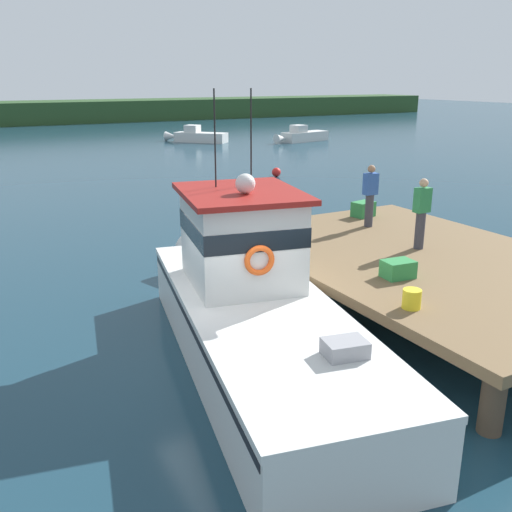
{
  "coord_description": "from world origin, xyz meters",
  "views": [
    {
      "loc": [
        -4.28,
        -8.85,
        4.98
      ],
      "look_at": [
        1.2,
        1.24,
        1.4
      ],
      "focal_mm": 40.18,
      "sensor_mm": 36.0,
      "label": 1
    }
  ],
  "objects_px": {
    "moored_boat_near_channel": "(302,136)",
    "deckhand_further_back": "(370,195)",
    "crate_single_by_cleat": "(398,269)",
    "crate_stack_mid_dock": "(363,209)",
    "moored_boat_off_the_point": "(197,136)",
    "mooring_buoy_outer": "(276,172)",
    "deckhand_by_the_boat": "(421,212)",
    "main_fishing_boat": "(251,304)",
    "bait_bucket": "(412,299)"
  },
  "relations": [
    {
      "from": "crate_stack_mid_dock",
      "to": "moored_boat_off_the_point",
      "type": "distance_m",
      "value": 32.03
    },
    {
      "from": "deckhand_further_back",
      "to": "moored_boat_off_the_point",
      "type": "height_order",
      "value": "deckhand_further_back"
    },
    {
      "from": "deckhand_further_back",
      "to": "main_fishing_boat",
      "type": "bearing_deg",
      "value": -150.21
    },
    {
      "from": "deckhand_further_back",
      "to": "moored_boat_off_the_point",
      "type": "xyz_separation_m",
      "value": [
        8.54,
        31.98,
        -1.6
      ]
    },
    {
      "from": "deckhand_by_the_boat",
      "to": "mooring_buoy_outer",
      "type": "relative_size",
      "value": 3.45
    },
    {
      "from": "deckhand_further_back",
      "to": "moored_boat_off_the_point",
      "type": "bearing_deg",
      "value": 75.05
    },
    {
      "from": "moored_boat_off_the_point",
      "to": "moored_boat_near_channel",
      "type": "height_order",
      "value": "moored_boat_off_the_point"
    },
    {
      "from": "bait_bucket",
      "to": "deckhand_by_the_boat",
      "type": "distance_m",
      "value": 3.83
    },
    {
      "from": "main_fishing_boat",
      "to": "crate_stack_mid_dock",
      "type": "relative_size",
      "value": 16.61
    },
    {
      "from": "crate_stack_mid_dock",
      "to": "moored_boat_near_channel",
      "type": "height_order",
      "value": "crate_stack_mid_dock"
    },
    {
      "from": "bait_bucket",
      "to": "moored_boat_near_channel",
      "type": "relative_size",
      "value": 0.06
    },
    {
      "from": "deckhand_further_back",
      "to": "moored_boat_off_the_point",
      "type": "relative_size",
      "value": 0.36
    },
    {
      "from": "main_fishing_boat",
      "to": "deckhand_by_the_boat",
      "type": "relative_size",
      "value": 6.11
    },
    {
      "from": "moored_boat_near_channel",
      "to": "deckhand_further_back",
      "type": "bearing_deg",
      "value": -119.83
    },
    {
      "from": "crate_single_by_cleat",
      "to": "mooring_buoy_outer",
      "type": "distance_m",
      "value": 19.41
    },
    {
      "from": "crate_single_by_cleat",
      "to": "moored_boat_near_channel",
      "type": "distance_m",
      "value": 36.65
    },
    {
      "from": "crate_single_by_cleat",
      "to": "deckhand_by_the_boat",
      "type": "xyz_separation_m",
      "value": [
        1.81,
        1.31,
        0.68
      ]
    },
    {
      "from": "main_fishing_boat",
      "to": "deckhand_by_the_boat",
      "type": "distance_m",
      "value": 4.95
    },
    {
      "from": "crate_stack_mid_dock",
      "to": "deckhand_by_the_boat",
      "type": "relative_size",
      "value": 0.37
    },
    {
      "from": "crate_stack_mid_dock",
      "to": "deckhand_further_back",
      "type": "distance_m",
      "value": 1.31
    },
    {
      "from": "deckhand_by_the_boat",
      "to": "moored_boat_off_the_point",
      "type": "bearing_deg",
      "value": 75.49
    },
    {
      "from": "moored_boat_near_channel",
      "to": "mooring_buoy_outer",
      "type": "distance_m",
      "value": 17.53
    },
    {
      "from": "crate_single_by_cleat",
      "to": "moored_boat_near_channel",
      "type": "bearing_deg",
      "value": 60.03
    },
    {
      "from": "deckhand_further_back",
      "to": "moored_boat_near_channel",
      "type": "bearing_deg",
      "value": 60.17
    },
    {
      "from": "crate_stack_mid_dock",
      "to": "moored_boat_near_channel",
      "type": "bearing_deg",
      "value": 60.24
    },
    {
      "from": "mooring_buoy_outer",
      "to": "crate_stack_mid_dock",
      "type": "bearing_deg",
      "value": -110.54
    },
    {
      "from": "main_fishing_boat",
      "to": "deckhand_by_the_boat",
      "type": "height_order",
      "value": "main_fishing_boat"
    },
    {
      "from": "bait_bucket",
      "to": "mooring_buoy_outer",
      "type": "relative_size",
      "value": 0.72
    },
    {
      "from": "main_fishing_boat",
      "to": "bait_bucket",
      "type": "height_order",
      "value": "main_fishing_boat"
    },
    {
      "from": "moored_boat_off_the_point",
      "to": "mooring_buoy_outer",
      "type": "xyz_separation_m",
      "value": [
        -2.95,
        -17.68,
        -0.22
      ]
    },
    {
      "from": "main_fishing_boat",
      "to": "moored_boat_off_the_point",
      "type": "distance_m",
      "value": 37.46
    },
    {
      "from": "main_fishing_boat",
      "to": "mooring_buoy_outer",
      "type": "relative_size",
      "value": 21.07
    },
    {
      "from": "crate_single_by_cleat",
      "to": "crate_stack_mid_dock",
      "type": "bearing_deg",
      "value": 58.76
    },
    {
      "from": "crate_stack_mid_dock",
      "to": "bait_bucket",
      "type": "relative_size",
      "value": 1.76
    },
    {
      "from": "deckhand_by_the_boat",
      "to": "deckhand_further_back",
      "type": "height_order",
      "value": "same"
    },
    {
      "from": "mooring_buoy_outer",
      "to": "crate_single_by_cleat",
      "type": "bearing_deg",
      "value": -113.4
    },
    {
      "from": "bait_bucket",
      "to": "mooring_buoy_outer",
      "type": "bearing_deg",
      "value": 65.82
    },
    {
      "from": "main_fishing_boat",
      "to": "moored_boat_near_channel",
      "type": "bearing_deg",
      "value": 55.66
    },
    {
      "from": "crate_stack_mid_dock",
      "to": "bait_bucket",
      "type": "distance_m",
      "value": 6.81
    },
    {
      "from": "bait_bucket",
      "to": "mooring_buoy_outer",
      "type": "xyz_separation_m",
      "value": [
        8.58,
        19.11,
        -1.13
      ]
    },
    {
      "from": "main_fishing_boat",
      "to": "moored_boat_near_channel",
      "type": "height_order",
      "value": "main_fishing_boat"
    },
    {
      "from": "crate_single_by_cleat",
      "to": "bait_bucket",
      "type": "xyz_separation_m",
      "value": [
        -0.88,
        -1.32,
        -0.0
      ]
    },
    {
      "from": "main_fishing_boat",
      "to": "deckhand_by_the_boat",
      "type": "bearing_deg",
      "value": 8.71
    },
    {
      "from": "moored_boat_off_the_point",
      "to": "moored_boat_near_channel",
      "type": "xyz_separation_m",
      "value": [
        7.66,
        -3.73,
        -0.0
      ]
    },
    {
      "from": "bait_bucket",
      "to": "deckhand_further_back",
      "type": "relative_size",
      "value": 0.21
    },
    {
      "from": "crate_stack_mid_dock",
      "to": "moored_boat_off_the_point",
      "type": "bearing_deg",
      "value": 75.64
    },
    {
      "from": "main_fishing_boat",
      "to": "moored_boat_near_channel",
      "type": "xyz_separation_m",
      "value": [
        21.28,
        31.16,
        -0.55
      ]
    },
    {
      "from": "deckhand_by_the_boat",
      "to": "mooring_buoy_outer",
      "type": "height_order",
      "value": "deckhand_by_the_boat"
    },
    {
      "from": "moored_boat_near_channel",
      "to": "mooring_buoy_outer",
      "type": "xyz_separation_m",
      "value": [
        -10.61,
        -13.95,
        -0.22
      ]
    },
    {
      "from": "deckhand_further_back",
      "to": "moored_boat_near_channel",
      "type": "relative_size",
      "value": 0.3
    }
  ]
}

